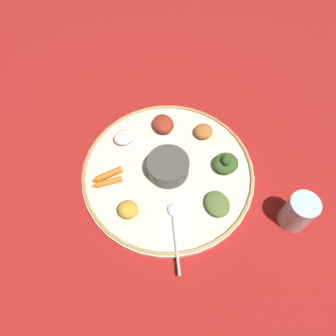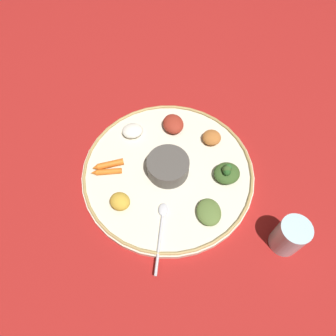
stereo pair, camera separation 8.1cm
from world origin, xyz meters
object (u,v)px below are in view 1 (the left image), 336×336
object	(u,v)px
center_bowl	(168,166)
carrot_outer	(107,182)
carrot_near_spoon	(107,175)
drinking_glass	(297,213)
spoon	(174,226)
greens_pile	(226,163)

from	to	relation	value
center_bowl	carrot_outer	world-z (taller)	center_bowl
center_bowl	carrot_outer	bearing A→B (deg)	41.65
center_bowl	carrot_near_spoon	world-z (taller)	center_bowl
carrot_near_spoon	carrot_outer	world-z (taller)	carrot_near_spoon
carrot_near_spoon	drinking_glass	bearing A→B (deg)	-165.85
spoon	drinking_glass	world-z (taller)	drinking_glass
center_bowl	carrot_near_spoon	bearing A→B (deg)	34.16
center_bowl	drinking_glass	xyz separation A→B (m)	(-0.33, -0.03, 0.00)
greens_pile	carrot_outer	bearing A→B (deg)	37.54
spoon	carrot_outer	distance (m)	0.21
carrot_outer	drinking_glass	xyz separation A→B (m)	(-0.45, -0.13, 0.02)
spoon	carrot_near_spoon	distance (m)	0.22
carrot_outer	carrot_near_spoon	bearing A→B (deg)	-57.48
center_bowl	greens_pile	size ratio (longest dim) A/B	1.20
greens_pile	carrot_outer	size ratio (longest dim) A/B	1.35
carrot_outer	drinking_glass	bearing A→B (deg)	-163.43
carrot_near_spoon	drinking_glass	world-z (taller)	drinking_glass
greens_pile	carrot_near_spoon	bearing A→B (deg)	33.69
center_bowl	spoon	distance (m)	0.16
greens_pile	center_bowl	bearing A→B (deg)	33.21
spoon	carrot_outer	xyz separation A→B (m)	(0.21, -0.02, 0.00)
spoon	carrot_near_spoon	world-z (taller)	carrot_near_spoon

